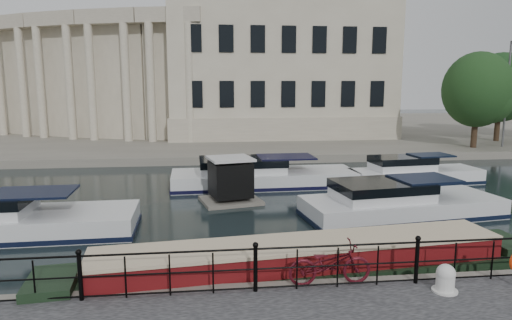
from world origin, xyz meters
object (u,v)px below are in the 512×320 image
(mooring_bollard, at_px, (445,279))
(harbour_hut, at_px, (230,182))
(bicycle, at_px, (330,264))
(narrowboat, at_px, (302,270))

(mooring_bollard, height_order, harbour_hut, harbour_hut)
(bicycle, relative_size, narrowboat, 0.14)
(bicycle, relative_size, harbour_hut, 0.68)
(mooring_bollard, bearing_deg, narrowboat, 146.31)
(mooring_bollard, xyz_separation_m, harbour_hut, (-4.46, 10.91, 0.09))
(mooring_bollard, distance_m, narrowboat, 3.67)
(harbour_hut, bearing_deg, bicycle, -92.32)
(bicycle, relative_size, mooring_bollard, 3.04)
(harbour_hut, bearing_deg, mooring_bollard, -80.21)
(bicycle, bearing_deg, harbour_hut, 9.85)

